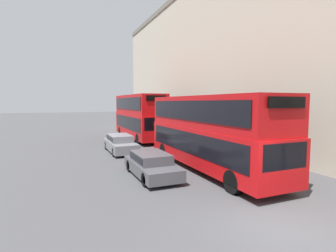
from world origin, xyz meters
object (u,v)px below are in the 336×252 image
bus_leading (209,129)px  bus_second_in_queue (139,115)px  car_hatchback (120,143)px  car_dark_sedan (151,164)px

bus_leading → bus_second_in_queue: (0.00, 13.48, 0.20)m
car_hatchback → bus_leading: bearing=-64.4°
bus_second_in_queue → car_hatchback: 7.45m
car_dark_sedan → car_hatchback: size_ratio=0.91×
car_hatchback → bus_second_in_queue: bearing=62.0°
bus_second_in_queue → car_dark_sedan: bus_second_in_queue is taller
bus_leading → bus_second_in_queue: bus_second_in_queue is taller
bus_leading → car_hatchback: 8.02m
bus_leading → car_dark_sedan: bearing=-178.8°
bus_leading → bus_second_in_queue: bearing=90.0°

